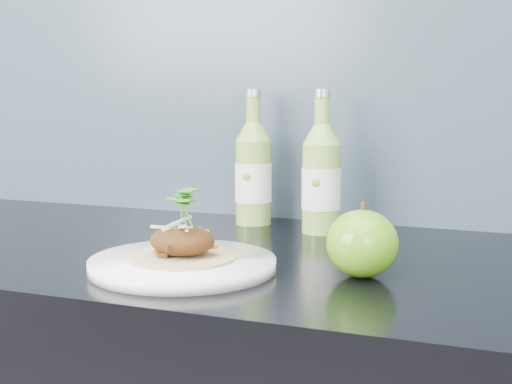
% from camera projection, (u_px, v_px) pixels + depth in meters
% --- Properties ---
extents(subway_backsplash, '(4.00, 0.02, 0.70)m').
position_uv_depth(subway_backsplash, '(344.00, 24.00, 1.24)').
color(subway_backsplash, slate).
rests_on(subway_backsplash, kitchen_counter).
extents(dinner_plate, '(0.29, 0.29, 0.02)m').
position_uv_depth(dinner_plate, '(183.00, 264.00, 0.93)').
color(dinner_plate, white).
rests_on(dinner_plate, kitchen_counter).
extents(pork_taco, '(0.14, 0.14, 0.10)m').
position_uv_depth(pork_taco, '(182.00, 237.00, 0.93)').
color(pork_taco, '#A3855D').
rests_on(pork_taco, dinner_plate).
extents(green_apple, '(0.10, 0.10, 0.10)m').
position_uv_depth(green_apple, '(362.00, 244.00, 0.90)').
color(green_apple, '#3F860E').
rests_on(green_apple, kitchen_counter).
extents(cider_bottle_left, '(0.07, 0.07, 0.24)m').
position_uv_depth(cider_bottle_left, '(253.00, 173.00, 1.25)').
color(cider_bottle_left, '#82A946').
rests_on(cider_bottle_left, kitchen_counter).
extents(cider_bottle_right, '(0.08, 0.08, 0.24)m').
position_uv_depth(cider_bottle_right, '(321.00, 179.00, 1.17)').
color(cider_bottle_right, '#82B34A').
rests_on(cider_bottle_right, kitchen_counter).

